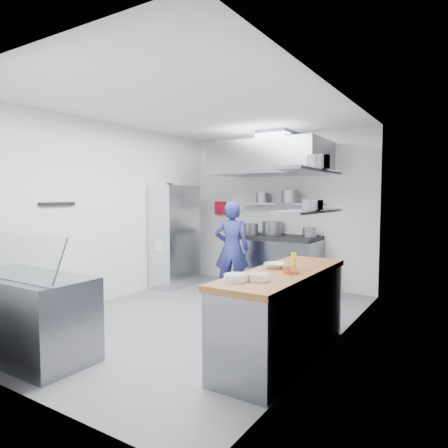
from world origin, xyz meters
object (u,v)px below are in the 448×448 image
Objects in this scene: wire_rack at (175,236)px; gas_range at (274,264)px; chef at (232,249)px; display_case at (28,316)px.

gas_range is at bearing 25.10° from wire_rack.
gas_range is 0.98m from chef.
chef is at bearing 81.59° from display_case.
gas_range is at bearing 78.32° from display_case.
display_case is (0.78, -3.34, -0.50)m from wire_rack.
chef is 1.05× the size of display_case.
wire_rack is 1.23× the size of display_case.
gas_range is 0.86× the size of wire_rack.
display_case is at bearing 58.66° from chef.
wire_rack reaches higher than gas_range.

